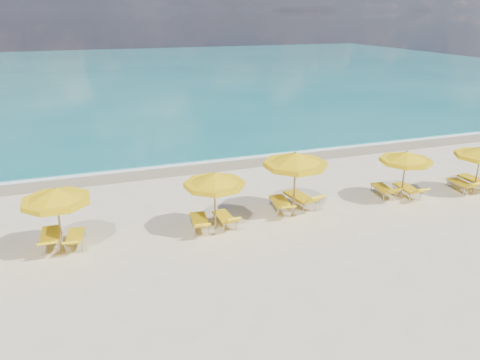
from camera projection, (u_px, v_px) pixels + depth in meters
name	position (u px, v px, depth m)	size (l,w,h in m)	color
ground_plane	(253.00, 222.00, 17.76)	(120.00, 120.00, 0.00)	beige
ocean	(118.00, 73.00, 60.24)	(120.00, 80.00, 0.30)	#146E71
wet_sand_band	(202.00, 165.00, 24.31)	(120.00, 2.60, 0.01)	tan
foam_line	(198.00, 161.00, 25.01)	(120.00, 1.20, 0.03)	white
whitecap_near	(76.00, 132.00, 30.90)	(14.00, 0.36, 0.05)	white
whitecap_far	(239.00, 101.00, 41.54)	(18.00, 0.30, 0.05)	white
umbrella_2	(56.00, 197.00, 15.05)	(2.92, 2.92, 2.27)	#A48252
umbrella_3	(214.00, 180.00, 16.54)	(2.70, 2.70, 2.24)	#A48252
umbrella_4	(295.00, 160.00, 17.95)	(3.21, 3.21, 2.53)	#A48252
umbrella_5	(406.00, 158.00, 19.32)	(2.48, 2.48, 2.17)	#A48252
lounger_2_left	(51.00, 240.00, 15.88)	(0.68, 1.96, 0.74)	#A5A8AD
lounger_2_right	(76.00, 240.00, 15.93)	(0.77, 1.73, 0.66)	#A5A8AD
lounger_3_left	(200.00, 224.00, 17.11)	(0.81, 1.84, 0.73)	#A5A8AD
lounger_3_right	(225.00, 221.00, 17.41)	(0.64, 1.67, 0.73)	#A5A8AD
lounger_4_left	(281.00, 206.00, 18.68)	(0.88, 1.95, 0.71)	#A5A8AD
lounger_4_right	(301.00, 201.00, 19.08)	(0.97, 2.09, 0.90)	#A5A8AD
lounger_5_left	(383.00, 192.00, 20.16)	(0.81, 1.78, 0.75)	#A5A8AD
lounger_5_right	(407.00, 192.00, 20.17)	(0.67, 1.80, 0.74)	#A5A8AD
lounger_6_left	(461.00, 186.00, 20.81)	(0.73, 1.73, 0.75)	#A5A8AD
lounger_6_right	(475.00, 183.00, 21.11)	(0.68, 1.90, 0.87)	#A5A8AD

